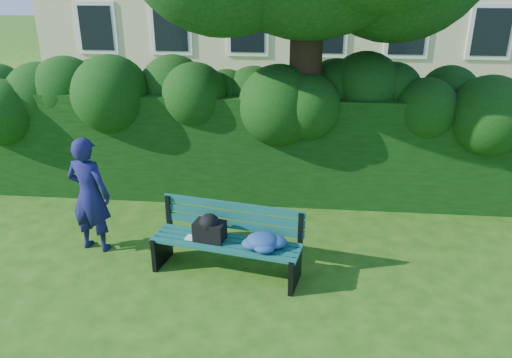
# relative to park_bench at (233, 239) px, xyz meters

# --- Properties ---
(ground) EXTENTS (80.00, 80.00, 0.00)m
(ground) POSITION_rel_park_bench_xyz_m (0.20, 0.32, -0.50)
(ground) COLOR #21550F
(ground) RESTS_ON ground
(hedge) EXTENTS (10.00, 1.00, 1.80)m
(hedge) POSITION_rel_park_bench_xyz_m (0.20, 2.52, 0.40)
(hedge) COLOR black
(hedge) RESTS_ON ground
(park_bench) EXTENTS (1.97, 0.91, 0.89)m
(park_bench) POSITION_rel_park_bench_xyz_m (0.00, 0.00, 0.00)
(park_bench) COLOR #0E4839
(park_bench) RESTS_ON ground
(man_reading) EXTENTS (0.66, 0.49, 1.64)m
(man_reading) POSITION_rel_park_bench_xyz_m (-2.03, 0.44, 0.32)
(man_reading) COLOR #171853
(man_reading) RESTS_ON ground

